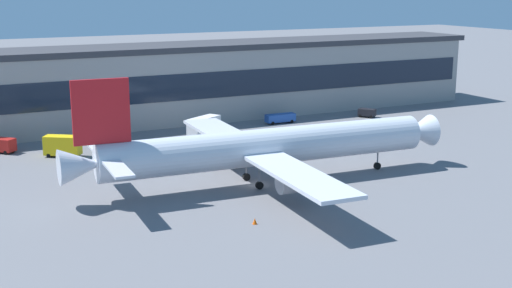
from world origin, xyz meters
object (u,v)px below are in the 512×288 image
stair_truck (62,145)px  catering_truck (203,127)px  pushback_tractor (103,135)px  airliner (263,147)px  crew_van (0,144)px  belt_loader (280,118)px  traffic_cone_0 (255,221)px  baggage_tug (367,112)px

stair_truck → catering_truck: (26.40, 1.54, 0.31)m
catering_truck → pushback_tractor: catering_truck is taller
airliner → crew_van: (-31.86, 37.18, -3.98)m
belt_loader → traffic_cone_0: size_ratio=8.73×
traffic_cone_0 → crew_van: bearing=113.8°
pushback_tractor → traffic_cone_0: size_ratio=7.33×
airliner → catering_truck: 31.38m
airliner → pushback_tractor: (-13.50, 38.71, -4.38)m
catering_truck → crew_van: catering_truck is taller
belt_loader → airliner: bearing=-122.0°
stair_truck → belt_loader: stair_truck is taller
pushback_tractor → stair_truck: bearing=-135.3°
airliner → belt_loader: airliner is taller
airliner → baggage_tug: bearing=38.6°
airliner → stair_truck: (-22.83, 29.48, -3.46)m
airliner → traffic_cone_0: (-8.82, -14.97, -5.07)m
crew_van → traffic_cone_0: crew_van is taller
baggage_tug → crew_van: 75.64m
baggage_tug → traffic_cone_0: bearing=-136.5°
pushback_tractor → belt_loader: size_ratio=0.84×
airliner → traffic_cone_0: size_ratio=79.30×
baggage_tug → traffic_cone_0: size_ratio=5.56×
crew_van → catering_truck: bearing=-9.9°
baggage_tug → crew_van: crew_van is taller
baggage_tug → belt_loader: belt_loader is taller
stair_truck → crew_van: stair_truck is taller
airliner → belt_loader: size_ratio=9.08×
airliner → catering_truck: size_ratio=7.75×
catering_truck → belt_loader: size_ratio=1.17×
stair_truck → baggage_tug: bearing=4.7°
stair_truck → traffic_cone_0: bearing=-72.5°
catering_truck → traffic_cone_0: catering_truck is taller
baggage_tug → belt_loader: bearing=172.2°
catering_truck → pushback_tractor: (-17.06, 7.68, -1.24)m
belt_loader → crew_van: (-55.43, -0.54, 0.31)m
traffic_cone_0 → stair_truck: bearing=107.5°
baggage_tug → airliner: bearing=-141.4°
pushback_tractor → traffic_cone_0: (4.68, -53.67, -0.68)m
baggage_tug → pushback_tractor: baggage_tug is taller
pushback_tractor → belt_loader: 37.09m
traffic_cone_0 → airliner: bearing=59.5°
airliner → traffic_cone_0: bearing=-120.5°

